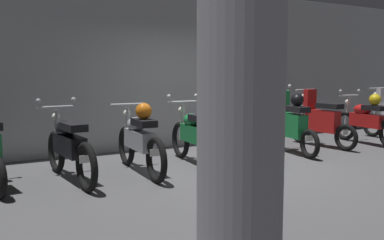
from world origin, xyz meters
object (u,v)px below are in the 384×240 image
Objects in this scene: motorbike_slot_3 at (140,139)px; motorbike_slot_5 at (246,131)px; support_pillar at (241,56)px; motorbike_slot_8 at (367,120)px; motorbike_slot_4 at (195,135)px; motorbike_slot_7 at (321,121)px; motorbike_slot_2 at (69,147)px; motorbike_slot_6 at (291,123)px.

motorbike_slot_3 is 1.00× the size of motorbike_slot_5.
motorbike_slot_8 is at bearing 30.98° from support_pillar.
motorbike_slot_3 is at bearing -174.63° from motorbike_slot_4.
motorbike_slot_4 is (1.04, 0.10, -0.03)m from motorbike_slot_3.
motorbike_slot_3 is 1.16× the size of motorbike_slot_7.
motorbike_slot_2 is 1.00× the size of motorbike_slot_3.
motorbike_slot_2 is 1.00× the size of motorbike_slot_5.
motorbike_slot_2 is at bearing 176.23° from motorbike_slot_3.
motorbike_slot_2 is at bearing 92.75° from support_pillar.
motorbike_slot_3 is at bearing -177.42° from motorbike_slot_5.
motorbike_slot_2 is at bearing -179.54° from motorbike_slot_5.
motorbike_slot_3 is at bearing -176.13° from motorbike_slot_7.
motorbike_slot_7 is at bearing 2.34° from motorbike_slot_2.
motorbike_slot_2 is at bearing 179.16° from motorbike_slot_8.
motorbike_slot_4 reaches higher than motorbike_slot_3.
motorbike_slot_6 is 1.06m from motorbike_slot_7.
support_pillar is (-6.07, -3.64, 1.10)m from motorbike_slot_8.
motorbike_slot_3 is 3.13m from motorbike_slot_6.
motorbike_slot_4 is at bearing 63.14° from support_pillar.
motorbike_slot_2 and motorbike_slot_8 have the same top height.
support_pillar reaches higher than motorbike_slot_5.
motorbike_slot_2 is 4.17m from motorbike_slot_6.
motorbike_slot_6 reaches higher than motorbike_slot_3.
motorbike_slot_6 is 2.08m from motorbike_slot_8.
motorbike_slot_3 is at bearing -178.74° from motorbike_slot_6.
motorbike_slot_6 is 0.86× the size of motorbike_slot_8.
motorbike_slot_8 is (6.25, -0.09, 0.04)m from motorbike_slot_2.
motorbike_slot_3 is 1.00× the size of motorbike_slot_8.
motorbike_slot_3 is 4.17m from motorbike_slot_7.
motorbike_slot_3 is (1.04, -0.07, 0.03)m from motorbike_slot_2.
motorbike_slot_8 is at bearing -2.14° from motorbike_slot_5.
motorbike_slot_2 is 1.00× the size of motorbike_slot_4.
motorbike_slot_7 is at bearing 5.17° from motorbike_slot_5.
motorbike_slot_5 is 2.08m from motorbike_slot_7.
motorbike_slot_2 and motorbike_slot_4 have the same top height.
motorbike_slot_4 is at bearing -176.63° from motorbike_slot_7.
motorbike_slot_8 is 7.16m from support_pillar.
support_pillar is at bearing -128.09° from motorbike_slot_5.
motorbike_slot_2 is 0.60× the size of support_pillar.
support_pillar reaches higher than motorbike_slot_4.
motorbike_slot_5 is (3.13, 0.03, -0.00)m from motorbike_slot_2.
motorbike_slot_4 is 0.60× the size of support_pillar.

